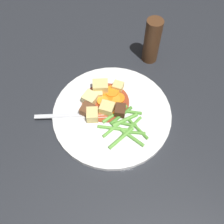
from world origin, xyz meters
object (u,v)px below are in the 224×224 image
at_px(potato_chunk_0, 92,115).
at_px(carrot_slice_2, 112,92).
at_px(potato_chunk_3, 107,108).
at_px(potato_chunk_4, 98,93).
at_px(carrot_slice_0, 113,100).
at_px(carrot_slice_3, 114,108).
at_px(dinner_plate, 112,113).
at_px(meat_chunk_0, 120,110).
at_px(carrot_slice_1, 107,99).
at_px(carrot_slice_5, 118,99).
at_px(potato_chunk_2, 118,87).
at_px(fork, 74,115).
at_px(carrot_slice_4, 102,102).
at_px(pepper_mill, 152,41).
at_px(potato_chunk_5, 100,87).
at_px(meat_chunk_1, 87,110).
at_px(potato_chunk_1, 90,98).

bearing_deg(potato_chunk_0, carrot_slice_2, -74.36).
xyz_separation_m(potato_chunk_3, potato_chunk_4, (0.05, -0.01, -0.00)).
xyz_separation_m(carrot_slice_0, carrot_slice_2, (0.02, -0.01, 0.00)).
bearing_deg(carrot_slice_3, dinner_plate, 108.33).
relative_size(carrot_slice_3, meat_chunk_0, 1.16).
xyz_separation_m(carrot_slice_0, potato_chunk_0, (-0.01, 0.07, 0.01)).
bearing_deg(carrot_slice_1, carrot_slice_0, -139.50).
bearing_deg(potato_chunk_0, carrot_slice_5, -90.80).
xyz_separation_m(potato_chunk_2, fork, (0.01, 0.13, -0.01)).
relative_size(potato_chunk_3, fork, 0.22).
bearing_deg(meat_chunk_0, carrot_slice_0, -14.48).
height_order(carrot_slice_1, meat_chunk_0, meat_chunk_0).
relative_size(carrot_slice_4, potato_chunk_3, 0.85).
xyz_separation_m(fork, pepper_mill, (0.02, -0.27, 0.05)).
xyz_separation_m(dinner_plate, pepper_mill, (0.07, -0.20, 0.06)).
xyz_separation_m(potato_chunk_0, meat_chunk_0, (-0.03, -0.06, -0.00)).
bearing_deg(potato_chunk_5, carrot_slice_2, -146.13).
xyz_separation_m(potato_chunk_0, potato_chunk_5, (0.05, -0.06, 0.00)).
distance_m(potato_chunk_3, potato_chunk_4, 0.05).
height_order(potato_chunk_4, meat_chunk_0, same).
height_order(carrot_slice_1, potato_chunk_4, potato_chunk_4).
xyz_separation_m(carrot_slice_2, carrot_slice_3, (-0.04, 0.02, -0.00)).
bearing_deg(potato_chunk_0, meat_chunk_1, 1.07).
xyz_separation_m(potato_chunk_5, fork, (-0.01, 0.09, -0.01)).
xyz_separation_m(potato_chunk_0, fork, (0.03, 0.03, -0.01)).
xyz_separation_m(dinner_plate, meat_chunk_1, (0.04, 0.04, 0.02)).
relative_size(carrot_slice_2, potato_chunk_0, 1.11).
relative_size(dinner_plate, potato_chunk_0, 9.26).
distance_m(potato_chunk_4, meat_chunk_0, 0.07).
distance_m(carrot_slice_2, potato_chunk_2, 0.02).
relative_size(potato_chunk_1, pepper_mill, 0.25).
xyz_separation_m(potato_chunk_1, pepper_mill, (0.01, -0.22, 0.04)).
bearing_deg(potato_chunk_3, potato_chunk_4, -13.84).
bearing_deg(potato_chunk_1, carrot_slice_5, -126.64).
bearing_deg(meat_chunk_0, carrot_slice_1, -0.48).
relative_size(carrot_slice_3, carrot_slice_4, 1.26).
distance_m(carrot_slice_5, fork, 0.11).
xyz_separation_m(carrot_slice_0, potato_chunk_1, (0.03, 0.04, 0.01)).
distance_m(carrot_slice_5, potato_chunk_1, 0.07).
height_order(dinner_plate, carrot_slice_5, carrot_slice_5).
relative_size(potato_chunk_3, meat_chunk_1, 1.08).
xyz_separation_m(potato_chunk_3, meat_chunk_0, (-0.02, -0.02, -0.00)).
bearing_deg(pepper_mill, potato_chunk_2, 101.88).
bearing_deg(dinner_plate, potato_chunk_5, -16.13).
height_order(carrot_slice_2, meat_chunk_1, meat_chunk_1).
bearing_deg(dinner_plate, carrot_slice_1, -21.13).
xyz_separation_m(carrot_slice_3, potato_chunk_0, (0.01, 0.05, 0.01)).
relative_size(carrot_slice_0, potato_chunk_5, 0.96).
bearing_deg(pepper_mill, potato_chunk_5, 92.28).
relative_size(carrot_slice_1, carrot_slice_5, 0.94).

